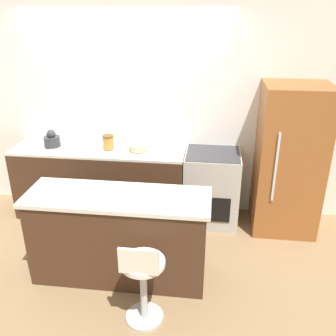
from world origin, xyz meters
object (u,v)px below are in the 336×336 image
oven_range (211,188)px  kettle (52,140)px  refrigerator (289,160)px  mixing_bowl (138,147)px  stool_chair (143,280)px

oven_range → kettle: 2.05m
oven_range → kettle: (-1.98, -0.01, 0.54)m
kettle → refrigerator: bearing=-0.4°
kettle → mixing_bowl: kettle is taller
stool_chair → kettle: bearing=129.9°
refrigerator → mixing_bowl: refrigerator is taller
refrigerator → mixing_bowl: size_ratio=7.76×
stool_chair → kettle: size_ratio=3.97×
stool_chair → kettle: kettle is taller
oven_range → kettle: size_ratio=4.29×
kettle → mixing_bowl: size_ratio=0.94×
oven_range → refrigerator: 0.97m
stool_chair → mixing_bowl: bearing=101.9°
kettle → mixing_bowl: (1.08, -0.00, -0.04)m
refrigerator → stool_chair: refrigerator is taller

